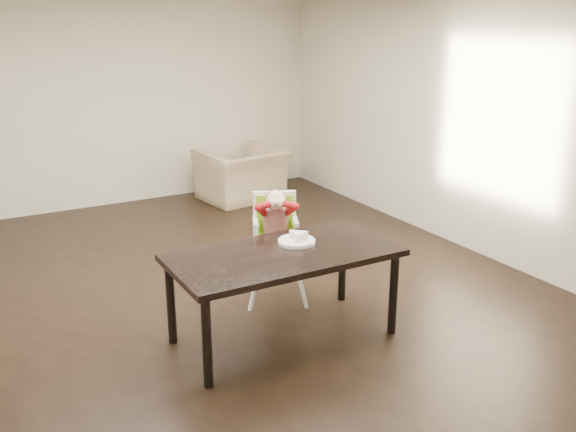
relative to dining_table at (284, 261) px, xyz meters
name	(u,v)px	position (x,y,z in m)	size (l,w,h in m)	color
ground	(214,297)	(-0.19, 1.00, -0.67)	(7.00, 7.00, 0.00)	black
room_walls	(207,97)	(-0.19, 1.00, 1.18)	(6.02, 7.02, 2.71)	beige
dining_table	(284,261)	(0.00, 0.00, 0.00)	(1.80, 0.90, 0.75)	black
high_chair	(276,222)	(0.32, 0.73, 0.06)	(0.57, 0.57, 1.04)	white
plate	(297,239)	(0.20, 0.13, 0.11)	(0.32, 0.32, 0.09)	white
armchair	(242,166)	(1.46, 3.80, -0.19)	(1.10, 0.72, 0.96)	tan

